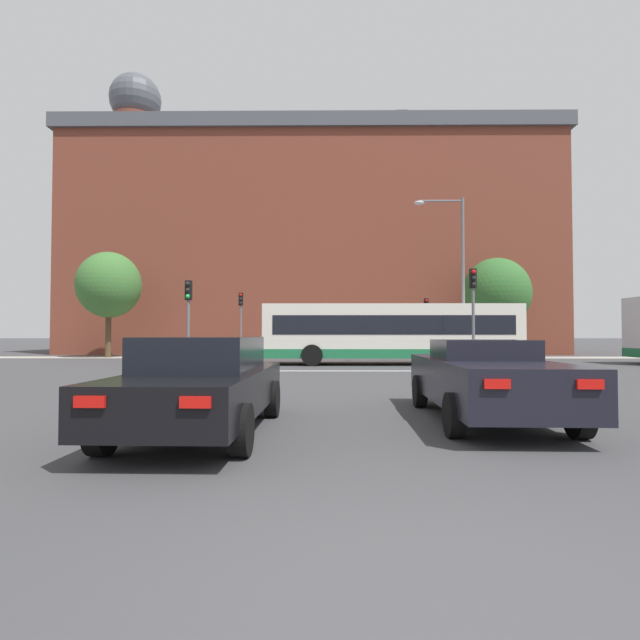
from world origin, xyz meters
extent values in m
plane|color=#3D3D3F|center=(0.00, 0.00, 0.00)|extent=(400.00, 400.00, 0.00)
cube|color=silver|center=(0.00, 17.34, 0.00)|extent=(9.02, 0.30, 0.01)
cube|color=#A09B91|center=(0.00, 29.05, 0.01)|extent=(70.03, 2.50, 0.01)
cube|color=brown|center=(-1.56, 39.83, 8.25)|extent=(37.48, 13.89, 16.50)
cube|color=#4C4F56|center=(-1.56, 39.83, 17.03)|extent=(38.23, 14.45, 1.07)
cube|color=brown|center=(-16.03, 42.68, 18.35)|extent=(0.90, 0.90, 1.56)
cube|color=brown|center=(-8.58, 40.53, 18.35)|extent=(0.90, 0.90, 1.56)
cube|color=brown|center=(-1.61, 39.57, 18.35)|extent=(0.90, 0.90, 1.56)
cube|color=brown|center=(5.52, 36.40, 18.35)|extent=(0.90, 0.90, 1.56)
cube|color=brown|center=(13.88, 38.61, 18.35)|extent=(0.90, 0.90, 1.56)
cylinder|color=brown|center=(-17.00, 39.83, 18.91)|extent=(3.91, 3.91, 2.68)
sphere|color=#4C4F56|center=(-17.00, 39.83, 21.87)|extent=(4.34, 4.34, 4.34)
cube|color=black|center=(-2.40, 4.72, 0.62)|extent=(1.86, 4.68, 0.60)
cube|color=black|center=(-2.40, 4.68, 1.17)|extent=(1.56, 2.12, 0.50)
cylinder|color=black|center=(-3.21, 6.18, 0.32)|extent=(0.23, 0.64, 0.64)
cylinder|color=black|center=(-1.52, 6.14, 0.32)|extent=(0.23, 0.64, 0.64)
cylinder|color=black|center=(-3.28, 3.30, 0.32)|extent=(0.23, 0.64, 0.64)
cylinder|color=black|center=(-1.59, 3.27, 0.32)|extent=(0.23, 0.64, 0.64)
cube|color=red|center=(-3.00, 2.40, 0.77)|extent=(0.32, 0.06, 0.12)
cube|color=red|center=(-1.91, 2.37, 0.77)|extent=(0.32, 0.06, 0.12)
cube|color=black|center=(2.14, 5.85, 0.68)|extent=(1.94, 4.89, 0.71)
cube|color=black|center=(2.15, 5.98, 1.20)|extent=(1.59, 1.50, 0.34)
cylinder|color=black|center=(1.32, 7.38, 0.32)|extent=(0.24, 0.65, 0.64)
cylinder|color=black|center=(3.05, 7.33, 0.32)|extent=(0.24, 0.65, 0.64)
cylinder|color=black|center=(1.24, 4.38, 0.32)|extent=(0.24, 0.65, 0.64)
cylinder|color=black|center=(2.96, 4.33, 0.32)|extent=(0.24, 0.65, 0.64)
cube|color=red|center=(1.51, 3.43, 0.85)|extent=(0.32, 0.06, 0.12)
cube|color=red|center=(2.63, 3.40, 0.85)|extent=(0.32, 0.06, 0.12)
cube|color=silver|center=(2.62, 21.66, 1.63)|extent=(12.23, 2.59, 2.56)
cube|color=#1E7042|center=(2.62, 21.66, 0.57)|extent=(12.25, 2.61, 0.44)
cube|color=black|center=(2.62, 21.66, 1.91)|extent=(11.25, 2.62, 0.90)
cylinder|color=black|center=(6.42, 22.90, 0.50)|extent=(1.00, 0.28, 1.00)
cylinder|color=black|center=(6.42, 20.41, 0.50)|extent=(1.00, 0.28, 1.00)
cylinder|color=black|center=(-1.17, 22.90, 0.50)|extent=(1.00, 0.28, 1.00)
cylinder|color=black|center=(-1.17, 20.41, 0.50)|extent=(1.00, 0.28, 1.00)
cylinder|color=slate|center=(-5.85, 28.55, 1.65)|extent=(0.12, 0.12, 3.30)
cube|color=black|center=(-5.85, 28.55, 3.70)|extent=(0.26, 0.20, 0.80)
sphere|color=red|center=(-5.85, 28.42, 3.95)|extent=(0.17, 0.17, 0.17)
sphere|color=black|center=(-5.85, 28.42, 3.70)|extent=(0.17, 0.17, 0.17)
sphere|color=black|center=(-5.85, 28.42, 3.44)|extent=(0.17, 0.17, 0.17)
cylinder|color=slate|center=(-6.14, 17.55, 1.43)|extent=(0.12, 0.12, 2.87)
cube|color=black|center=(-6.14, 17.55, 3.27)|extent=(0.26, 0.20, 0.80)
sphere|color=black|center=(-6.14, 17.42, 3.52)|extent=(0.17, 0.17, 0.17)
sphere|color=black|center=(-6.14, 17.42, 3.27)|extent=(0.17, 0.17, 0.17)
sphere|color=#1ED14C|center=(-6.14, 17.42, 3.01)|extent=(0.17, 0.17, 0.17)
cylinder|color=slate|center=(5.50, 17.73, 1.68)|extent=(0.12, 0.12, 3.36)
cube|color=black|center=(5.50, 17.73, 3.76)|extent=(0.26, 0.20, 0.80)
sphere|color=red|center=(5.50, 17.60, 4.02)|extent=(0.17, 0.17, 0.17)
sphere|color=black|center=(5.50, 17.60, 3.76)|extent=(0.17, 0.17, 0.17)
sphere|color=black|center=(5.50, 17.60, 3.51)|extent=(0.17, 0.17, 0.17)
cylinder|color=slate|center=(5.74, 28.28, 1.46)|extent=(0.12, 0.12, 2.91)
cube|color=black|center=(5.74, 28.28, 3.31)|extent=(0.26, 0.20, 0.80)
sphere|color=red|center=(5.74, 28.15, 3.57)|extent=(0.17, 0.17, 0.17)
sphere|color=black|center=(5.74, 28.15, 3.31)|extent=(0.17, 0.17, 0.17)
sphere|color=black|center=(5.74, 28.15, 3.06)|extent=(0.17, 0.17, 0.17)
cylinder|color=slate|center=(6.36, 22.25, 4.17)|extent=(0.16, 0.16, 8.34)
cylinder|color=slate|center=(5.28, 22.25, 8.19)|extent=(2.18, 0.10, 0.10)
ellipsoid|color=#B2B2B7|center=(4.19, 22.25, 8.09)|extent=(0.50, 0.36, 0.22)
cylinder|color=#333851|center=(-1.74, 28.22, 0.43)|extent=(0.13, 0.13, 0.87)
cylinder|color=#333851|center=(-1.60, 28.31, 0.43)|extent=(0.13, 0.13, 0.87)
cube|color=tan|center=(-1.67, 28.27, 1.21)|extent=(0.46, 0.40, 0.69)
sphere|color=tan|center=(-1.67, 28.27, 1.68)|extent=(0.26, 0.26, 0.26)
cylinder|color=brown|center=(-0.93, 29.79, 0.42)|extent=(0.13, 0.13, 0.83)
cylinder|color=brown|center=(-0.77, 29.83, 0.42)|extent=(0.13, 0.13, 0.83)
cube|color=#232328|center=(-0.85, 29.81, 1.16)|extent=(0.44, 0.31, 0.66)
sphere|color=tan|center=(-0.85, 29.81, 1.62)|extent=(0.25, 0.25, 0.25)
cylinder|color=#4C3823|center=(10.73, 30.08, 1.17)|extent=(0.36, 0.36, 2.33)
ellipsoid|color=#33662D|center=(10.73, 30.08, 4.20)|extent=(4.39, 4.39, 4.61)
cylinder|color=#4C3823|center=(-14.41, 29.02, 1.47)|extent=(0.36, 0.36, 2.95)
ellipsoid|color=#3D7033|center=(-14.41, 29.02, 4.65)|extent=(4.00, 4.00, 4.20)
camera|label=1|loc=(-0.60, -2.70, 1.46)|focal=28.00mm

